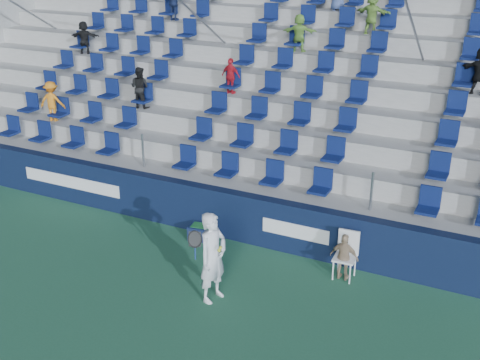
% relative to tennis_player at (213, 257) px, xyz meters
% --- Properties ---
extents(ground, '(70.00, 70.00, 0.00)m').
position_rel_tennis_player_xyz_m(ground, '(-0.69, -0.62, -0.95)').
color(ground, '#2B6545').
rests_on(ground, ground).
extents(sponsor_wall, '(24.00, 0.32, 1.20)m').
position_rel_tennis_player_xyz_m(sponsor_wall, '(-0.69, 2.53, -0.35)').
color(sponsor_wall, '#0E1936').
rests_on(sponsor_wall, ground).
extents(grandstand, '(24.00, 8.17, 6.63)m').
position_rel_tennis_player_xyz_m(grandstand, '(-0.69, 7.63, 1.19)').
color(grandstand, '#A9A9A3').
rests_on(grandstand, ground).
extents(tennis_player, '(0.70, 0.77, 1.89)m').
position_rel_tennis_player_xyz_m(tennis_player, '(0.00, 0.00, 0.00)').
color(tennis_player, silver).
rests_on(tennis_player, ground).
extents(line_judge_chair, '(0.49, 0.50, 1.04)m').
position_rel_tennis_player_xyz_m(line_judge_chair, '(2.11, 2.04, -0.35)').
color(line_judge_chair, white).
rests_on(line_judge_chair, ground).
extents(line_judge, '(0.62, 0.26, 1.05)m').
position_rel_tennis_player_xyz_m(line_judge, '(2.11, 1.88, -0.42)').
color(line_judge, tan).
rests_on(line_judge, ground).
extents(ball_bin, '(0.68, 0.50, 0.36)m').
position_rel_tennis_player_xyz_m(ball_bin, '(-1.47, 2.13, -0.75)').
color(ball_bin, '#101B3D').
rests_on(ball_bin, ground).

